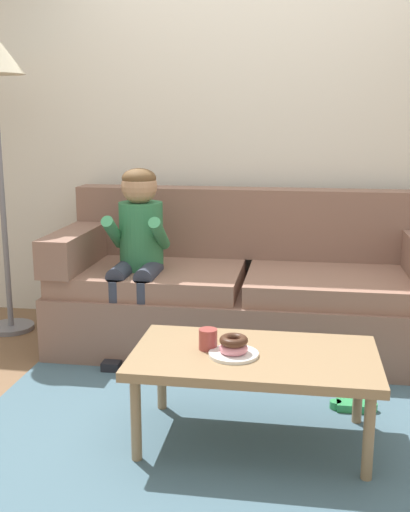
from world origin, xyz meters
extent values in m
plane|color=brown|center=(0.00, 0.00, 0.00)|extent=(10.00, 10.00, 0.00)
cube|color=silver|center=(0.00, 1.40, 1.40)|extent=(8.00, 0.10, 2.80)
cube|color=#476675|center=(0.00, -0.25, 0.01)|extent=(2.27, 1.88, 0.01)
cube|color=#846051|center=(0.01, 0.80, 0.19)|extent=(2.27, 0.90, 0.38)
cube|color=#8E6755|center=(-0.56, 0.75, 0.44)|extent=(1.09, 0.74, 0.12)
cube|color=#8E6755|center=(0.58, 0.75, 0.44)|extent=(1.09, 0.74, 0.12)
cube|color=#846051|center=(0.01, 1.15, 0.72)|extent=(2.27, 0.20, 0.44)
cube|color=#846051|center=(-1.02, 0.80, 0.61)|extent=(0.20, 0.90, 0.22)
cube|color=#937551|center=(0.16, -0.33, 0.39)|extent=(1.04, 0.59, 0.04)
cylinder|color=#937551|center=(-0.30, -0.57, 0.19)|extent=(0.04, 0.04, 0.37)
cylinder|color=#937551|center=(0.62, -0.57, 0.19)|extent=(0.04, 0.04, 0.37)
cylinder|color=#937551|center=(-0.30, -0.10, 0.19)|extent=(0.04, 0.04, 0.37)
cylinder|color=#937551|center=(0.62, -0.10, 0.19)|extent=(0.04, 0.04, 0.37)
cylinder|color=#337A4C|center=(-0.60, 0.72, 0.70)|extent=(0.26, 0.26, 0.40)
sphere|color=tan|center=(-0.60, 0.70, 1.00)|extent=(0.21, 0.21, 0.21)
ellipsoid|color=brown|center=(-0.60, 0.70, 1.04)|extent=(0.20, 0.20, 0.12)
cylinder|color=#333847|center=(-0.68, 0.57, 0.51)|extent=(0.11, 0.30, 0.11)
cylinder|color=#333847|center=(-0.68, 0.42, 0.28)|extent=(0.09, 0.09, 0.44)
cube|color=black|center=(-0.68, 0.37, 0.03)|extent=(0.10, 0.20, 0.06)
cylinder|color=#337A4C|center=(-0.74, 0.62, 0.74)|extent=(0.07, 0.29, 0.23)
cylinder|color=#333847|center=(-0.52, 0.57, 0.51)|extent=(0.11, 0.30, 0.11)
cylinder|color=#333847|center=(-0.52, 0.42, 0.28)|extent=(0.09, 0.09, 0.44)
cube|color=black|center=(-0.52, 0.37, 0.03)|extent=(0.10, 0.20, 0.06)
cylinder|color=#337A4C|center=(-0.47, 0.62, 0.74)|extent=(0.07, 0.29, 0.23)
cylinder|color=white|center=(0.07, -0.37, 0.42)|extent=(0.21, 0.21, 0.01)
torus|color=pink|center=(0.07, -0.37, 0.44)|extent=(0.17, 0.17, 0.04)
torus|color=#422619|center=(0.07, -0.37, 0.48)|extent=(0.17, 0.17, 0.04)
cylinder|color=#993D38|center=(-0.04, -0.31, 0.46)|extent=(0.08, 0.08, 0.09)
cube|color=#339E56|center=(0.61, 0.03, 0.03)|extent=(0.16, 0.09, 0.05)
cylinder|color=#339E56|center=(0.53, 0.03, 0.03)|extent=(0.06, 0.06, 0.05)
cylinder|color=#339E56|center=(0.70, 0.03, 0.03)|extent=(0.06, 0.06, 0.05)
cylinder|color=slate|center=(-1.56, 0.90, 0.01)|extent=(0.30, 0.30, 0.03)
cylinder|color=slate|center=(-1.56, 0.90, 0.86)|extent=(0.04, 0.04, 1.67)
camera|label=1|loc=(0.33, -2.81, 1.39)|focal=43.61mm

